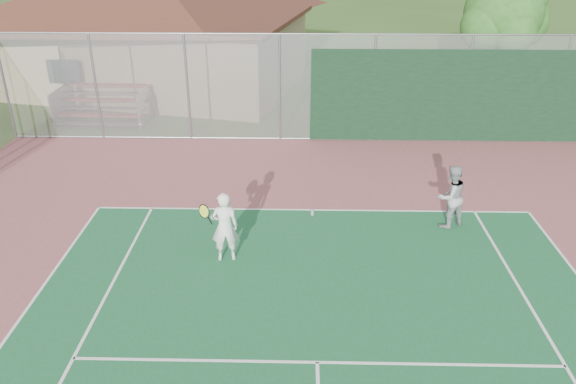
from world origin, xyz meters
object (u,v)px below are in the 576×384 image
object	(u,v)px
clubhouse	(151,20)
tree	(506,15)
bleachers	(104,104)
player_white_front	(224,227)
player_grey_back	(450,197)

from	to	relation	value
clubhouse	tree	bearing A→B (deg)	5.91
tree	bleachers	bearing A→B (deg)	-167.67
clubhouse	bleachers	size ratio (longest dim) A/B	4.40
player_white_front	player_grey_back	distance (m)	5.40
tree	player_white_front	distance (m)	16.09
clubhouse	bleachers	world-z (taller)	clubhouse
clubhouse	bleachers	xyz separation A→B (m)	(-0.75, -4.94, -2.21)
bleachers	clubhouse	bearing A→B (deg)	83.41
bleachers	player_grey_back	size ratio (longest dim) A/B	2.12
player_white_front	player_grey_back	xyz separation A→B (m)	(5.16, 1.61, -0.03)
tree	player_grey_back	bearing A→B (deg)	-111.92
tree	player_white_front	world-z (taller)	tree
bleachers	player_grey_back	distance (m)	13.24
clubhouse	bleachers	bearing A→B (deg)	-86.36
bleachers	tree	world-z (taller)	tree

